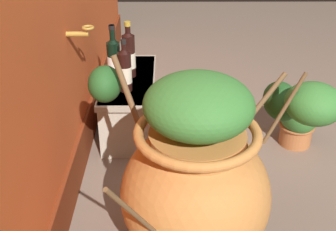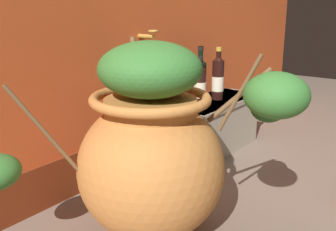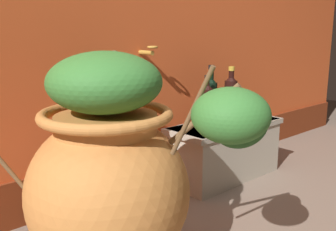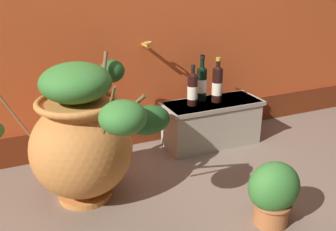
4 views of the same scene
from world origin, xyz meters
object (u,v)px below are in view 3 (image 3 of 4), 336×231
(wine_bottle_left, at_px, (207,106))
(wine_bottle_right, at_px, (231,99))
(terracotta_urn, at_px, (111,171))
(wine_bottle_middle, at_px, (211,99))

(wine_bottle_left, xyz_separation_m, wine_bottle_right, (0.19, -0.01, 0.02))
(terracotta_urn, relative_size, wine_bottle_left, 3.32)
(wine_bottle_middle, distance_m, wine_bottle_right, 0.11)
(terracotta_urn, height_order, wine_bottle_right, terracotta_urn)
(terracotta_urn, distance_m, wine_bottle_right, 1.10)
(wine_bottle_left, relative_size, wine_bottle_right, 0.89)
(wine_bottle_left, bearing_deg, terracotta_urn, -158.34)
(terracotta_urn, distance_m, wine_bottle_left, 0.92)
(terracotta_urn, xyz_separation_m, wine_bottle_left, (0.85, 0.34, 0.07))
(wine_bottle_middle, height_order, wine_bottle_right, wine_bottle_middle)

